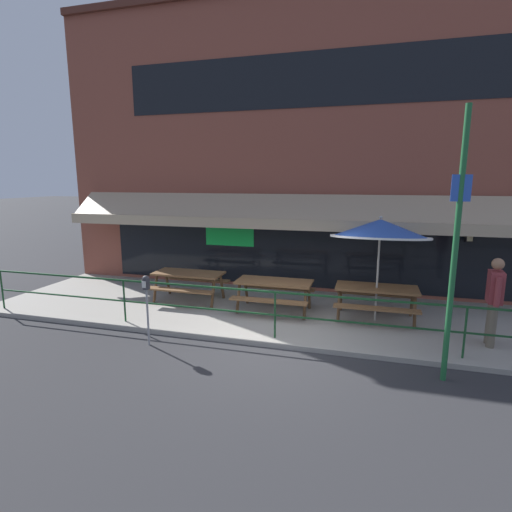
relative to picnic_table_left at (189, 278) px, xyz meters
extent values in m
plane|color=#2D2D30|center=(2.74, -2.13, -0.71)|extent=(120.00, 120.00, 0.00)
cube|color=#9E998E|center=(2.74, -0.13, -0.66)|extent=(15.00, 4.00, 0.10)
cube|color=brown|center=(2.74, 2.12, 3.34)|extent=(15.00, 0.50, 8.09)
cube|color=black|center=(2.74, 1.86, 5.12)|extent=(10.50, 0.02, 1.40)
cube|color=black|center=(2.74, 1.86, 0.64)|extent=(12.00, 0.02, 2.30)
cube|color=#19D84C|center=(0.49, 1.84, 0.94)|extent=(1.50, 0.02, 0.70)
cube|color=tan|center=(2.74, 1.32, 1.79)|extent=(13.80, 0.92, 0.70)
cube|color=tan|center=(2.74, 0.81, 1.39)|extent=(13.80, 0.08, 0.28)
cube|color=black|center=(6.86, 1.73, 1.32)|extent=(0.04, 0.28, 0.04)
cube|color=black|center=(6.86, 1.59, 1.14)|extent=(0.18, 0.18, 0.28)
cube|color=beige|center=(6.86, 1.59, 1.14)|extent=(0.13, 0.19, 0.20)
cylinder|color=#194723|center=(-4.16, -1.83, -0.13)|extent=(0.04, 0.04, 0.95)
cylinder|color=#194723|center=(-0.71, -1.83, -0.13)|extent=(0.04, 0.04, 0.95)
cylinder|color=#194723|center=(2.74, -1.83, -0.13)|extent=(0.04, 0.04, 0.95)
cylinder|color=#194723|center=(6.19, -1.83, -0.13)|extent=(0.04, 0.04, 0.95)
cube|color=#194723|center=(2.74, -1.83, 0.34)|extent=(13.80, 0.04, 0.04)
cube|color=#194723|center=(2.74, -1.83, -0.13)|extent=(13.80, 0.03, 0.03)
cube|color=brown|center=(0.00, 0.00, 0.13)|extent=(1.80, 0.80, 0.05)
cube|color=brown|center=(0.00, -0.58, -0.17)|extent=(1.80, 0.26, 0.04)
cube|color=brown|center=(0.00, 0.58, -0.17)|extent=(1.80, 0.26, 0.04)
cylinder|color=brown|center=(0.80, -0.32, -0.24)|extent=(0.07, 0.30, 0.73)
cylinder|color=brown|center=(0.80, 0.32, -0.24)|extent=(0.07, 0.30, 0.73)
cylinder|color=brown|center=(-0.80, -0.32, -0.24)|extent=(0.07, 0.30, 0.73)
cylinder|color=brown|center=(-0.80, 0.32, -0.24)|extent=(0.07, 0.30, 0.73)
cube|color=brown|center=(2.35, -0.25, 0.13)|extent=(1.80, 0.80, 0.05)
cube|color=brown|center=(2.35, -0.83, -0.17)|extent=(1.80, 0.26, 0.04)
cube|color=brown|center=(2.35, 0.33, -0.17)|extent=(1.80, 0.26, 0.04)
cylinder|color=brown|center=(3.15, -0.57, -0.24)|extent=(0.07, 0.30, 0.73)
cylinder|color=brown|center=(3.15, 0.07, -0.24)|extent=(0.07, 0.30, 0.73)
cylinder|color=brown|center=(1.55, -0.57, -0.24)|extent=(0.07, 0.30, 0.73)
cylinder|color=brown|center=(1.55, 0.07, -0.24)|extent=(0.07, 0.30, 0.73)
cube|color=brown|center=(4.70, -0.16, 0.13)|extent=(1.80, 0.80, 0.05)
cube|color=brown|center=(4.70, -0.74, -0.17)|extent=(1.80, 0.26, 0.04)
cube|color=brown|center=(4.70, 0.42, -0.17)|extent=(1.80, 0.26, 0.04)
cylinder|color=brown|center=(5.50, -0.48, -0.24)|extent=(0.07, 0.30, 0.73)
cylinder|color=brown|center=(5.50, 0.16, -0.24)|extent=(0.07, 0.30, 0.73)
cylinder|color=brown|center=(3.90, -0.48, -0.24)|extent=(0.07, 0.30, 0.73)
cylinder|color=brown|center=(3.90, 0.16, -0.24)|extent=(0.07, 0.30, 0.73)
cylinder|color=#B7B2A8|center=(4.70, -0.23, 0.54)|extent=(0.04, 0.04, 2.30)
cone|color=#2D56B7|center=(4.70, -0.23, 1.49)|extent=(2.10, 2.13, 0.60)
cylinder|color=white|center=(4.70, -0.23, 1.30)|extent=(2.14, 2.14, 0.25)
sphere|color=#B7B2A8|center=(4.70, -0.23, 1.73)|extent=(0.07, 0.07, 0.07)
cylinder|color=#665B4C|center=(6.79, -1.17, -0.18)|extent=(0.15, 0.15, 0.86)
cylinder|color=#665B4C|center=(6.81, -0.97, -0.18)|extent=(0.15, 0.15, 0.86)
cube|color=maroon|center=(6.80, -1.07, 0.55)|extent=(0.28, 0.42, 0.60)
cylinder|color=maroon|center=(6.77, -1.33, 0.52)|extent=(0.10, 0.10, 0.54)
cylinder|color=maroon|center=(6.82, -0.81, 0.52)|extent=(0.10, 0.10, 0.54)
sphere|color=#9E7051|center=(6.80, -1.07, 0.99)|extent=(0.22, 0.22, 0.22)
cylinder|color=gray|center=(0.36, -2.64, -0.13)|extent=(0.04, 0.04, 1.15)
cylinder|color=#2D2D33|center=(0.36, -2.64, 0.54)|extent=(0.15, 0.15, 0.20)
sphere|color=#2D2D33|center=(0.36, -2.64, 0.64)|extent=(0.14, 0.14, 0.14)
cube|color=silver|center=(0.36, -2.72, 0.55)|extent=(0.08, 0.01, 0.13)
cylinder|color=#1E6033|center=(5.76, -2.58, 1.46)|extent=(0.09, 0.09, 4.33)
cube|color=blue|center=(5.76, -2.60, 2.41)|extent=(0.28, 0.02, 0.40)
camera|label=1|loc=(4.45, -9.25, 2.53)|focal=28.00mm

